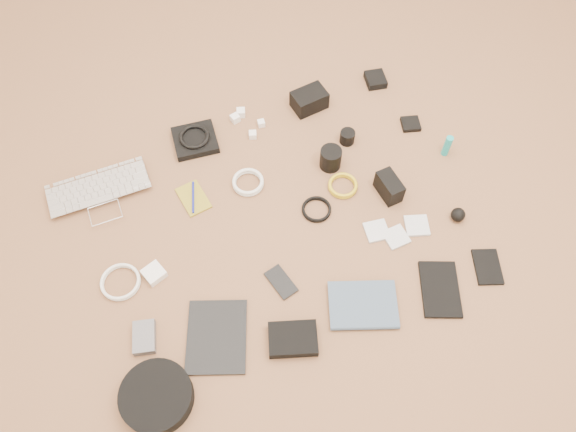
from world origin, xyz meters
name	(u,v)px	position (x,y,z in m)	size (l,w,h in m)	color
laptop	(102,200)	(-0.54, 0.36, 0.01)	(0.36, 0.25, 0.03)	silver
headphone_pouch	(195,140)	(-0.15, 0.48, 0.01)	(0.16, 0.15, 0.03)	black
headphones	(194,137)	(-0.15, 0.48, 0.04)	(0.12, 0.12, 0.01)	black
charger_a	(235,118)	(0.03, 0.51, 0.01)	(0.03, 0.03, 0.03)	white
charger_b	(241,113)	(0.06, 0.53, 0.02)	(0.03, 0.03, 0.03)	white
charger_c	(261,123)	(0.12, 0.45, 0.01)	(0.03, 0.03, 0.02)	white
charger_d	(253,135)	(0.07, 0.41, 0.01)	(0.03, 0.03, 0.03)	white
dslr_camera	(309,100)	(0.33, 0.46, 0.04)	(0.13, 0.09, 0.08)	black
lens_pouch	(375,80)	(0.64, 0.47, 0.02)	(0.08, 0.09, 0.03)	black
notebook_olive	(193,198)	(-0.24, 0.24, 0.00)	(0.09, 0.14, 0.01)	olive
pen_blue	(193,197)	(-0.24, 0.24, 0.01)	(0.01, 0.01, 0.13)	#131BA1
cable_white_a	(248,183)	(-0.04, 0.21, 0.01)	(0.12, 0.12, 0.01)	white
lens_a	(331,158)	(0.28, 0.17, 0.04)	(0.08, 0.08, 0.09)	black
lens_b	(347,137)	(0.39, 0.24, 0.03)	(0.06, 0.06, 0.05)	black
card_reader	(411,124)	(0.65, 0.21, 0.01)	(0.07, 0.07, 0.02)	black
power_brick	(154,273)	(-0.46, 0.00, 0.01)	(0.06, 0.06, 0.03)	white
cable_white_b	(121,283)	(-0.57, 0.02, 0.01)	(0.13, 0.13, 0.01)	white
cable_black	(316,210)	(0.14, 0.01, 0.00)	(0.10, 0.10, 0.01)	black
cable_yellow	(343,187)	(0.27, 0.06, 0.01)	(0.11, 0.11, 0.01)	gold
flash	(389,187)	(0.41, -0.03, 0.04)	(0.06, 0.11, 0.08)	black
lens_cleaner	(447,146)	(0.70, 0.04, 0.05)	(0.03, 0.03, 0.09)	teal
battery_charger	(144,337)	(-0.55, -0.19, 0.01)	(0.07, 0.10, 0.03)	#5B5A5F
tablet	(217,337)	(-0.34, -0.28, 0.01)	(0.19, 0.24, 0.01)	black
phone	(281,282)	(-0.08, -0.20, 0.00)	(0.06, 0.12, 0.01)	black
filter_case_left	(377,231)	(0.30, -0.16, 0.01)	(0.08, 0.08, 0.01)	silver
filter_case_mid	(396,237)	(0.35, -0.21, 0.01)	(0.08, 0.08, 0.01)	silver
filter_case_right	(417,226)	(0.44, -0.20, 0.01)	(0.08, 0.08, 0.01)	silver
air_blower	(458,215)	(0.58, -0.23, 0.03)	(0.05, 0.05, 0.05)	black
headphone_case	(157,397)	(-0.57, -0.39, 0.03)	(0.21, 0.21, 0.06)	black
drive_case	(293,339)	(-0.13, -0.39, 0.02)	(0.15, 0.11, 0.04)	black
paperback	(365,330)	(0.09, -0.46, 0.01)	(0.16, 0.22, 0.02)	#3E5269
notebook_black_a	(440,289)	(0.38, -0.44, 0.01)	(0.12, 0.20, 0.01)	black
notebook_black_b	(487,267)	(0.57, -0.43, 0.01)	(0.09, 0.13, 0.01)	black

